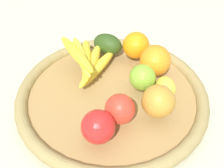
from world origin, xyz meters
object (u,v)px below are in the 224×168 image
Objects in this scene: banana_bunch at (87,60)px; apple_2 at (142,77)px; orange_1 at (136,45)px; lemon_0 at (166,88)px; apple_0 at (158,101)px; apple_3 at (98,127)px; orange_0 at (155,60)px; apple_1 at (120,109)px; avocado at (108,44)px.

banana_bunch reaches higher than apple_2.
orange_1 is at bearing -173.02° from apple_2.
orange_1 reaches higher than lemon_0.
apple_0 reaches higher than apple_3.
apple_2 is at bearing -158.49° from apple_0.
orange_0 is at bearing -164.88° from lemon_0.
apple_1 is at bearing 141.34° from apple_3.
apple_3 is at bearing -58.30° from apple_0.
apple_1 is 0.84× the size of orange_0.
avocado is (-0.16, -0.15, 0.01)m from lemon_0.
orange_0 is (-0.06, 0.03, 0.01)m from apple_2.
avocado is (-0.01, -0.08, -0.01)m from orange_1.
apple_0 is 1.15× the size of apple_2.
banana_bunch is 2.46× the size of apple_3.
avocado is at bearing 151.31° from banana_bunch.
apple_0 reaches higher than orange_1.
apple_1 is at bearing -73.51° from apple_0.
apple_0 is 0.14m from orange_0.
apple_3 is (0.16, -0.09, 0.00)m from apple_2.
orange_0 reaches higher than banana_bunch.
orange_1 is at bearing -144.72° from orange_0.
orange_0 is (-0.01, 0.17, 0.00)m from banana_bunch.
avocado is at bearing -169.80° from apple_1.
apple_3 reaches higher than avocado.
apple_2 is 0.07m from orange_0.
apple_2 is 0.92× the size of apple_3.
apple_2 is 0.82× the size of orange_0.
apple_1 is (0.08, -0.10, 0.01)m from lemon_0.
apple_1 is 0.80× the size of avocado.
apple_2 reaches higher than avocado.
lemon_0 is at bearing 42.63° from avocado.
apple_3 is at bearing -29.93° from apple_2.
orange_1 reaches higher than apple_3.
lemon_0 is at bearing 133.04° from apple_3.
banana_bunch is at bearing -150.39° from apple_1.
orange_0 is (-0.14, 0.00, 0.00)m from apple_0.
banana_bunch is 2.59× the size of apple_1.
banana_bunch is 2.37× the size of orange_1.
apple_1 is 0.18m from orange_0.
apple_0 is at bearing 121.70° from apple_3.
orange_1 is 0.98× the size of apple_0.
apple_2 is (0.13, 0.02, -0.00)m from orange_1.
apple_0 is 0.25m from avocado.
banana_bunch is at bearing -59.57° from orange_1.
orange_0 is 1.13× the size of apple_3.
apple_2 is (0.05, 0.14, -0.00)m from banana_bunch.
avocado is 1.19× the size of apple_3.
banana_bunch is 0.15m from apple_2.
banana_bunch is 2.67× the size of apple_2.
apple_3 is (0.05, -0.04, 0.00)m from apple_1.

